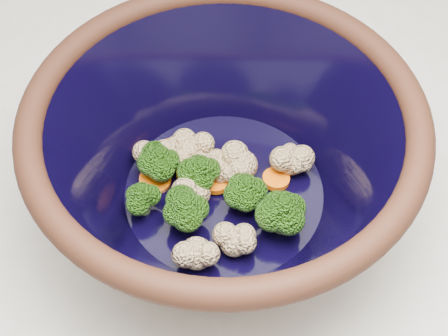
{
  "coord_description": "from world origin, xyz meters",
  "views": [
    {
      "loc": [
        -0.18,
        -0.36,
        1.44
      ],
      "look_at": [
        -0.06,
        -0.03,
        0.97
      ],
      "focal_mm": 50.0,
      "sensor_mm": 36.0,
      "label": 1
    }
  ],
  "objects": [
    {
      "name": "mixing_bowl",
      "position": [
        -0.06,
        -0.03,
        0.99
      ],
      "size": [
        0.45,
        0.45,
        0.16
      ],
      "rotation": [
        0.0,
        0.0,
        0.41
      ],
      "color": "black",
      "rests_on": "counter"
    },
    {
      "name": "counter",
      "position": [
        0.0,
        0.0,
        0.45
      ],
      "size": [
        1.2,
        1.2,
        0.9
      ],
      "primitive_type": "cube",
      "color": "beige",
      "rests_on": "ground"
    },
    {
      "name": "vegetable_pile",
      "position": [
        -0.07,
        -0.03,
        0.96
      ],
      "size": [
        0.19,
        0.16,
        0.05
      ],
      "color": "#608442",
      "rests_on": "mixing_bowl"
    }
  ]
}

